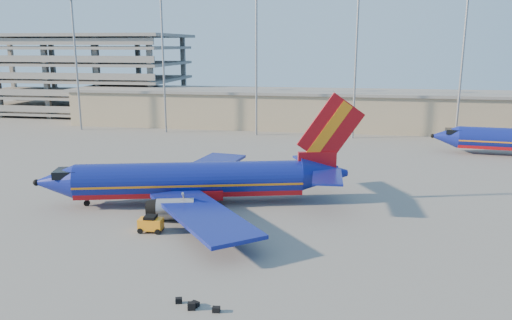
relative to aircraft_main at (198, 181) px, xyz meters
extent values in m
plane|color=slate|center=(3.95, 1.06, -2.82)|extent=(220.00, 220.00, 0.00)
cube|color=gray|center=(13.95, 59.06, 1.18)|extent=(120.00, 15.00, 8.00)
cube|color=slate|center=(13.95, 59.06, 5.38)|extent=(122.00, 16.00, 0.60)
cube|color=slate|center=(-58.05, 75.06, -1.82)|extent=(60.00, 30.00, 0.70)
cube|color=slate|center=(-58.05, 75.06, 2.38)|extent=(60.00, 30.00, 0.70)
cube|color=slate|center=(-58.05, 75.06, 6.58)|extent=(60.00, 30.00, 0.70)
cube|color=slate|center=(-58.05, 75.06, 10.78)|extent=(60.00, 30.00, 0.70)
cube|color=slate|center=(-58.05, 75.06, 14.98)|extent=(60.00, 30.00, 0.70)
cube|color=slate|center=(-58.05, 75.06, 18.18)|extent=(62.00, 32.00, 0.80)
cube|color=slate|center=(-58.05, 88.06, 7.68)|extent=(1.20, 1.20, 21.00)
cylinder|color=gray|center=(-41.05, 47.06, 11.18)|extent=(0.44, 0.44, 28.00)
cylinder|color=gray|center=(-21.05, 47.06, 11.18)|extent=(0.44, 0.44, 28.00)
cylinder|color=gray|center=(-1.05, 47.06, 11.18)|extent=(0.44, 0.44, 28.00)
cylinder|color=gray|center=(18.95, 47.06, 11.18)|extent=(0.44, 0.44, 28.00)
cylinder|color=gray|center=(38.95, 47.06, 11.18)|extent=(0.44, 0.44, 28.00)
cylinder|color=navy|center=(-0.90, -0.23, 0.18)|extent=(26.82, 10.66, 4.11)
cube|color=#A20D12|center=(-0.90, -0.23, -0.88)|extent=(26.62, 9.90, 1.44)
cube|color=orange|center=(-0.90, -0.23, -0.10)|extent=(26.83, 10.70, 0.24)
cone|color=navy|center=(-16.06, -4.16, 0.18)|extent=(5.54, 5.14, 4.11)
cube|color=black|center=(-14.66, -3.80, 1.23)|extent=(3.30, 3.46, 0.89)
cone|color=navy|center=(14.78, 3.83, 0.57)|extent=(6.62, 5.42, 4.11)
cube|color=#A20D12|center=(13.92, 3.61, 2.07)|extent=(4.67, 1.76, 2.44)
cube|color=#A20D12|center=(15.43, 4.00, 5.95)|extent=(7.98, 2.39, 8.86)
cube|color=orange|center=(15.21, 3.94, 5.95)|extent=(5.36, 1.81, 6.95)
cube|color=navy|center=(13.41, 7.37, 1.18)|extent=(6.15, 7.84, 0.24)
cube|color=navy|center=(15.30, 0.06, 1.18)|extent=(3.64, 7.24, 0.24)
cube|color=navy|center=(-1.74, 9.64, -0.82)|extent=(8.31, 17.88, 0.39)
cube|color=navy|center=(3.16, -9.27, -0.82)|extent=(15.06, 16.92, 0.39)
cube|color=#A20D12|center=(-0.37, -0.10, -1.32)|extent=(7.53, 5.86, 1.11)
cylinder|color=gray|center=(-3.64, 5.02, -1.54)|extent=(4.45, 3.26, 2.33)
cylinder|color=gray|center=(-0.75, -6.16, -1.54)|extent=(4.45, 3.26, 2.33)
cylinder|color=gray|center=(-12.72, -3.30, -2.21)|extent=(0.32, 0.32, 1.22)
cylinder|color=black|center=(-12.72, -3.30, -2.46)|extent=(0.76, 0.45, 0.71)
cylinder|color=black|center=(-0.02, 2.98, -2.35)|extent=(1.06, 0.82, 0.93)
cylinder|color=black|center=(1.43, -2.61, -2.35)|extent=(1.06, 0.82, 0.93)
cone|color=navy|center=(34.69, 35.88, -0.01)|extent=(4.70, 4.24, 3.85)
cube|color=black|center=(36.04, 35.76, 0.98)|extent=(2.74, 2.92, 0.83)
cube|color=orange|center=(-2.09, -9.98, -1.96)|extent=(2.45, 1.47, 1.14)
cube|color=black|center=(-2.09, -9.98, -1.28)|extent=(1.19, 1.30, 0.40)
cylinder|color=black|center=(-3.03, -9.39, -2.52)|extent=(0.60, 0.23, 0.59)
cylinder|color=black|center=(-2.97, -10.65, -2.52)|extent=(0.60, 0.23, 0.59)
cylinder|color=black|center=(-1.20, -9.31, -2.52)|extent=(0.60, 0.23, 0.59)
cylinder|color=black|center=(-1.15, -10.57, -2.52)|extent=(0.60, 0.23, 0.59)
cube|color=black|center=(6.64, -23.53, -2.64)|extent=(0.69, 0.59, 0.36)
cube|color=black|center=(6.52, -24.03, -2.54)|extent=(0.63, 0.52, 0.55)
cube|color=black|center=(8.36, -24.05, -2.62)|extent=(0.60, 0.45, 0.39)
cube|color=black|center=(5.31, -23.29, -2.61)|extent=(0.58, 0.50, 0.41)
camera|label=1|loc=(16.70, -55.37, 15.85)|focal=35.00mm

